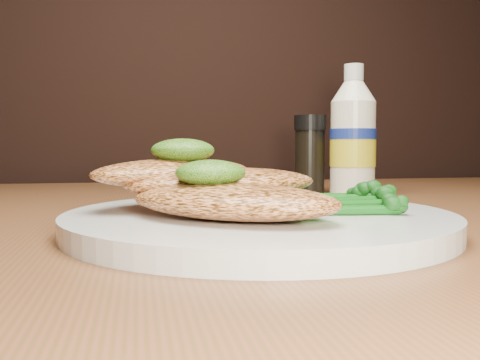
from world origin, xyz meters
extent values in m
cylinder|color=silver|center=(-0.11, 0.90, 0.76)|extent=(0.30, 0.30, 0.02)
ellipsoid|color=#F38C4D|center=(-0.14, 0.87, 0.78)|extent=(0.18, 0.16, 0.03)
ellipsoid|color=#F38C4D|center=(-0.14, 0.93, 0.79)|extent=(0.17, 0.11, 0.02)
ellipsoid|color=#F38C4D|center=(-0.17, 0.95, 0.79)|extent=(0.17, 0.14, 0.02)
ellipsoid|color=#0E3608|center=(-0.15, 0.88, 0.80)|extent=(0.05, 0.05, 0.02)
ellipsoid|color=#0E3608|center=(-0.17, 0.94, 0.81)|extent=(0.06, 0.05, 0.02)
camera|label=1|loc=(-0.20, 0.50, 0.82)|focal=40.03mm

